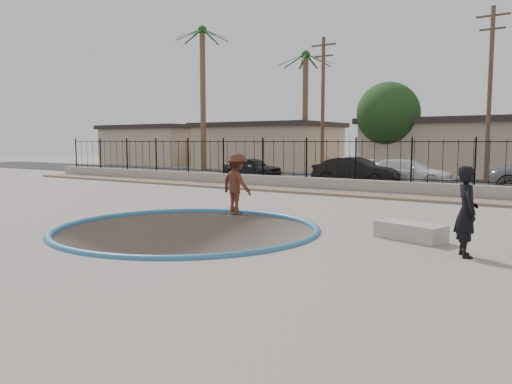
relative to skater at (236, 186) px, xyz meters
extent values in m
cube|color=slate|center=(0.28, 10.40, -2.03)|extent=(120.00, 120.00, 2.20)
torus|color=teal|center=(0.28, -2.60, -0.93)|extent=(7.04, 7.04, 0.20)
cube|color=#947A61|center=(0.28, 7.60, -0.88)|extent=(42.00, 1.60, 0.11)
cube|color=gray|center=(0.28, 8.70, -0.63)|extent=(42.00, 0.45, 0.60)
cube|color=black|center=(0.28, 8.70, -0.21)|extent=(40.00, 0.04, 0.03)
cube|color=black|center=(0.28, 8.70, 1.37)|extent=(40.00, 0.04, 0.04)
cube|color=black|center=(0.28, 15.40, -0.91)|extent=(90.00, 8.00, 0.04)
cube|color=tan|center=(-27.72, 24.90, 0.82)|extent=(10.00, 8.00, 3.50)
cube|color=#2B2522|center=(-27.72, 24.90, 2.77)|extent=(10.60, 8.60, 0.40)
cube|color=tan|center=(-14.72, 24.90, 0.82)|extent=(11.00, 8.00, 3.50)
cube|color=#2B2522|center=(-14.72, 24.90, 2.77)|extent=(11.60, 8.60, 0.40)
cube|color=tan|center=(0.28, 24.90, 0.82)|extent=(10.00, 8.00, 3.50)
cube|color=#2B2522|center=(0.28, 24.90, 2.77)|extent=(10.60, 8.60, 0.40)
cylinder|color=brown|center=(-16.72, 18.40, 4.57)|extent=(0.44, 0.44, 11.00)
sphere|color=#19481B|center=(-16.72, 18.40, 10.02)|extent=(0.70, 0.70, 0.70)
cylinder|color=brown|center=(-9.72, 22.40, 3.57)|extent=(0.44, 0.44, 9.00)
sphere|color=#19481B|center=(-9.72, 22.40, 8.02)|extent=(0.70, 0.70, 0.70)
cylinder|color=#473323|center=(-5.72, 17.40, 3.57)|extent=(0.24, 0.24, 9.00)
cube|color=#473323|center=(-5.72, 17.40, 7.57)|extent=(1.70, 0.10, 0.10)
cube|color=#473323|center=(-5.72, 17.40, 6.87)|extent=(1.30, 0.10, 0.10)
cylinder|color=#473323|center=(4.28, 17.40, 3.82)|extent=(0.24, 0.24, 9.50)
cube|color=#473323|center=(4.28, 17.40, 8.07)|extent=(1.70, 0.10, 0.10)
cube|color=#473323|center=(4.28, 17.40, 7.37)|extent=(1.30, 0.10, 0.10)
cylinder|color=#473323|center=(-2.72, 21.40, 0.57)|extent=(0.34, 0.34, 3.00)
sphere|color=#143311|center=(-2.72, 21.40, 3.27)|extent=(4.32, 4.32, 4.32)
imported|color=brown|center=(0.00, 0.00, 0.00)|extent=(1.34, 0.98, 1.86)
cube|color=black|center=(0.00, 0.00, -0.88)|extent=(0.75, 0.27, 0.02)
cylinder|color=silver|center=(-0.24, -0.10, -0.91)|extent=(0.05, 0.03, 0.05)
cylinder|color=silver|center=(-0.25, 0.04, -0.91)|extent=(0.05, 0.03, 0.05)
cylinder|color=silver|center=(0.25, -0.04, -0.91)|extent=(0.05, 0.03, 0.05)
cylinder|color=silver|center=(0.24, 0.10, -0.91)|extent=(0.05, 0.03, 0.05)
imported|color=black|center=(7.05, -1.81, -0.01)|extent=(0.69, 0.80, 1.84)
cube|color=#A79C94|center=(5.60, -0.71, -0.73)|extent=(1.73, 1.13, 0.40)
imported|color=black|center=(-8.56, 13.40, -0.26)|extent=(3.81, 1.66, 1.28)
imported|color=black|center=(-0.99, 11.80, -0.17)|extent=(4.45, 1.65, 1.45)
imported|color=white|center=(1.29, 13.04, -0.21)|extent=(4.76, 2.08, 1.36)
camera|label=1|loc=(9.07, -12.39, 1.40)|focal=35.00mm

